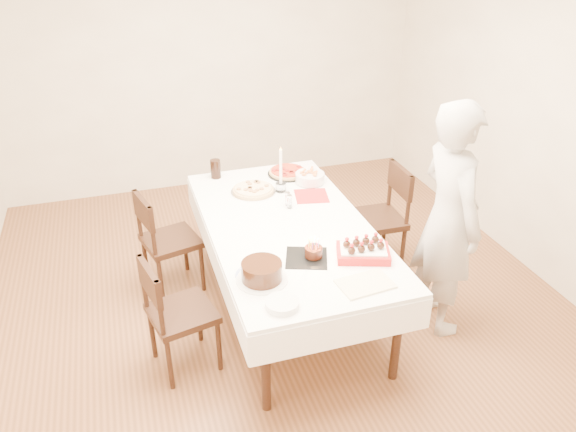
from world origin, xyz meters
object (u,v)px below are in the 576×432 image
object	(u,v)px
pizza_pepperoni	(288,172)
taper_candle	(281,169)
layer_cake	(262,272)
birthday_cake	(314,247)
chair_right_savory	(376,219)
dining_table	(288,267)
person	(448,220)
chair_left_savory	(171,241)
chair_left_dessert	(182,313)
pizza_white	(253,190)
cola_glass	(216,169)
pasta_bowl	(310,178)
strawberry_box	(363,251)

from	to	relation	value
pizza_pepperoni	taper_candle	world-z (taller)	taper_candle
layer_cake	birthday_cake	bearing A→B (deg)	20.65
chair_right_savory	birthday_cake	xyz separation A→B (m)	(-0.86, -0.81, 0.37)
dining_table	chair_right_savory	distance (m)	0.96
chair_right_savory	person	xyz separation A→B (m)	(0.14, -0.81, 0.41)
chair_left_savory	person	size ratio (longest dim) A/B	0.51
chair_left_dessert	layer_cake	size ratio (longest dim) A/B	2.67
pizza_white	layer_cake	world-z (taller)	layer_cake
chair_left_savory	layer_cake	xyz separation A→B (m)	(0.44, -1.17, 0.37)
chair_right_savory	dining_table	bearing A→B (deg)	-157.25
cola_glass	taper_candle	bearing A→B (deg)	-43.11
cola_glass	layer_cake	bearing A→B (deg)	-90.94
pizza_pepperoni	taper_candle	bearing A→B (deg)	-116.91
birthday_cake	person	bearing A→B (deg)	-0.12
chair_right_savory	pizza_white	size ratio (longest dim) A/B	2.53
pasta_bowl	layer_cake	bearing A→B (deg)	-121.36
layer_cake	chair_left_dessert	bearing A→B (deg)	154.19
pasta_bowl	person	bearing A→B (deg)	-59.87
chair_left_dessert	person	size ratio (longest dim) A/B	0.50
pasta_bowl	dining_table	bearing A→B (deg)	-122.08
layer_cake	birthday_cake	size ratio (longest dim) A/B	2.45
pasta_bowl	chair_left_dessert	bearing A→B (deg)	-141.10
chair_left_savory	layer_cake	bearing A→B (deg)	96.54
chair_right_savory	pizza_white	bearing A→B (deg)	167.93
taper_candle	birthday_cake	distance (m)	1.02
strawberry_box	taper_candle	bearing A→B (deg)	101.74
chair_left_dessert	person	world-z (taller)	person
taper_candle	strawberry_box	xyz separation A→B (m)	(0.23, -1.10, -0.15)
pizza_white	strawberry_box	world-z (taller)	strawberry_box
chair_left_dessert	strawberry_box	size ratio (longest dim) A/B	2.51
taper_candle	dining_table	bearing A→B (deg)	-101.59
person	layer_cake	xyz separation A→B (m)	(-1.39, -0.15, -0.05)
chair_left_savory	chair_left_dessert	bearing A→B (deg)	73.04
person	pizza_pepperoni	distance (m)	1.52
pizza_pepperoni	person	bearing A→B (deg)	-59.84
chair_right_savory	birthday_cake	bearing A→B (deg)	-134.99
chair_left_savory	strawberry_box	world-z (taller)	chair_left_savory
taper_candle	cola_glass	distance (m)	0.63
chair_right_savory	person	distance (m)	0.92
chair_right_savory	pizza_white	xyz separation A→B (m)	(-1.00, 0.25, 0.31)
pizza_white	chair_right_savory	bearing A→B (deg)	-13.80
person	pizza_white	distance (m)	1.56
person	layer_cake	size ratio (longest dim) A/B	5.38
pasta_bowl	pizza_pepperoni	bearing A→B (deg)	120.29
chair_right_savory	taper_candle	world-z (taller)	taper_candle
taper_candle	cola_glass	bearing A→B (deg)	136.89
chair_left_dessert	taper_candle	bearing A→B (deg)	-149.15
pizza_pepperoni	layer_cake	bearing A→B (deg)	-113.33
chair_right_savory	pizza_pepperoni	xyz separation A→B (m)	(-0.63, 0.50, 0.31)
pasta_bowl	chair_left_savory	bearing A→B (deg)	-176.75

